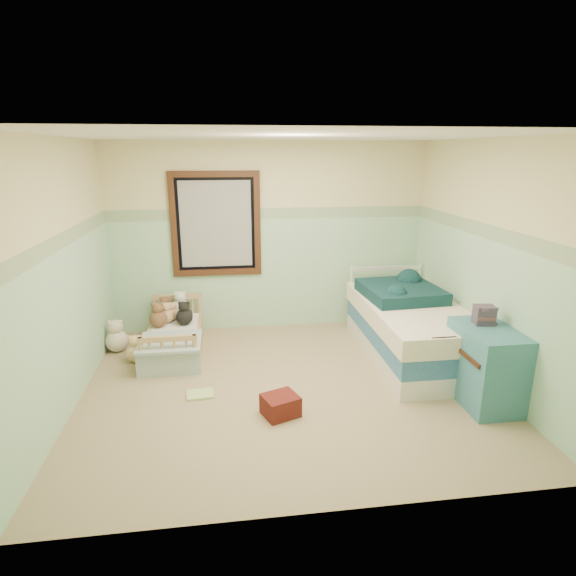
{
  "coord_description": "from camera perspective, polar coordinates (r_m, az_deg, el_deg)",
  "views": [
    {
      "loc": [
        -0.59,
        -4.37,
        2.37
      ],
      "look_at": [
        0.05,
        0.35,
        0.97
      ],
      "focal_mm": 29.16,
      "sensor_mm": 36.0,
      "label": 1
    }
  ],
  "objects": [
    {
      "name": "floor",
      "position": [
        5.01,
        -0.08,
        -11.96
      ],
      "size": [
        4.2,
        3.6,
        0.02
      ],
      "primitive_type": "cube",
      "color": "gray",
      "rests_on": "ground"
    },
    {
      "name": "ceiling",
      "position": [
        4.41,
        -0.09,
        18.19
      ],
      "size": [
        4.2,
        3.6,
        0.02
      ],
      "primitive_type": "cube",
      "color": "white",
      "rests_on": "wall_back"
    },
    {
      "name": "wall_back",
      "position": [
        6.3,
        -2.29,
        6.14
      ],
      "size": [
        4.2,
        0.04,
        2.5
      ],
      "primitive_type": "cube",
      "color": "beige",
      "rests_on": "floor"
    },
    {
      "name": "wall_front",
      "position": [
        2.87,
        4.77,
        -6.71
      ],
      "size": [
        4.2,
        0.04,
        2.5
      ],
      "primitive_type": "cube",
      "color": "beige",
      "rests_on": "floor"
    },
    {
      "name": "wall_left",
      "position": [
        4.76,
        -26.02,
        1.07
      ],
      "size": [
        0.04,
        3.6,
        2.5
      ],
      "primitive_type": "cube",
      "color": "beige",
      "rests_on": "floor"
    },
    {
      "name": "wall_right",
      "position": [
        5.25,
        23.28,
        2.72
      ],
      "size": [
        0.04,
        3.6,
        2.5
      ],
      "primitive_type": "cube",
      "color": "beige",
      "rests_on": "floor"
    },
    {
      "name": "wainscot_mint",
      "position": [
        6.39,
        -2.23,
        1.7
      ],
      "size": [
        4.2,
        0.01,
        1.5
      ],
      "primitive_type": "cube",
      "color": "#98D0A8",
      "rests_on": "floor"
    },
    {
      "name": "border_strip",
      "position": [
        6.24,
        -2.31,
        9.05
      ],
      "size": [
        4.2,
        0.01,
        0.15
      ],
      "primitive_type": "cube",
      "color": "#45794B",
      "rests_on": "wall_back"
    },
    {
      "name": "window_frame",
      "position": [
        6.2,
        -8.78,
        7.67
      ],
      "size": [
        1.16,
        0.06,
        1.36
      ],
      "primitive_type": "cube",
      "color": "black",
      "rests_on": "wall_back"
    },
    {
      "name": "window_blinds",
      "position": [
        6.21,
        -8.78,
        7.68
      ],
      "size": [
        0.92,
        0.01,
        1.12
      ],
      "primitive_type": "cube",
      "color": "#AFAFAC",
      "rests_on": "window_frame"
    },
    {
      "name": "toddler_bed_frame",
      "position": [
        5.92,
        -13.64,
        -6.84
      ],
      "size": [
        0.63,
        1.27,
        0.16
      ],
      "primitive_type": "cube",
      "color": "tan",
      "rests_on": "floor"
    },
    {
      "name": "toddler_mattress",
      "position": [
        5.87,
        -13.73,
        -5.57
      ],
      "size": [
        0.58,
        1.21,
        0.12
      ],
      "primitive_type": "cube",
      "color": "white",
      "rests_on": "toddler_bed_frame"
    },
    {
      "name": "patchwork_quilt",
      "position": [
        5.48,
        -14.18,
        -6.37
      ],
      "size": [
        0.69,
        0.63,
        0.03
      ],
      "primitive_type": "cube",
      "color": "#699CBB",
      "rests_on": "toddler_mattress"
    },
    {
      "name": "plush_bed_brown",
      "position": [
        6.3,
        -14.75,
        -2.63
      ],
      "size": [
        0.18,
        0.18,
        0.18
      ],
      "primitive_type": "sphere",
      "color": "brown",
      "rests_on": "toddler_mattress"
    },
    {
      "name": "plush_bed_white",
      "position": [
        6.27,
        -12.96,
        -2.37
      ],
      "size": [
        0.23,
        0.23,
        0.23
      ],
      "primitive_type": "sphere",
      "color": "silver",
      "rests_on": "toddler_mattress"
    },
    {
      "name": "plush_bed_tan",
      "position": [
        6.09,
        -14.52,
        -3.31
      ],
      "size": [
        0.18,
        0.18,
        0.18
      ],
      "primitive_type": "sphere",
      "color": "#E0B47E",
      "rests_on": "toddler_mattress"
    },
    {
      "name": "plush_bed_dark",
      "position": [
        6.07,
        -12.36,
        -3.25
      ],
      "size": [
        0.18,
        0.18,
        0.18
      ],
      "primitive_type": "sphere",
      "color": "black",
      "rests_on": "toddler_mattress"
    },
    {
      "name": "plush_floor_cream",
      "position": [
        6.13,
        -20.13,
        -6.05
      ],
      "size": [
        0.27,
        0.27,
        0.27
      ],
      "primitive_type": "sphere",
      "color": "beige",
      "rests_on": "floor"
    },
    {
      "name": "plush_floor_tan",
      "position": [
        5.77,
        -18.07,
        -7.52
      ],
      "size": [
        0.22,
        0.22,
        0.22
      ],
      "primitive_type": "sphere",
      "color": "#E0B47E",
      "rests_on": "floor"
    },
    {
      "name": "twin_bed_frame",
      "position": [
        5.8,
        14.67,
        -7.11
      ],
      "size": [
        1.01,
        2.02,
        0.22
      ],
      "primitive_type": "cube",
      "color": "white",
      "rests_on": "floor"
    },
    {
      "name": "twin_boxspring",
      "position": [
        5.72,
        14.83,
        -5.09
      ],
      "size": [
        1.01,
        2.02,
        0.22
      ],
      "primitive_type": "cube",
      "color": "navy",
      "rests_on": "twin_bed_frame"
    },
    {
      "name": "twin_mattress",
      "position": [
        5.64,
        14.99,
        -3.01
      ],
      "size": [
        1.05,
        2.06,
        0.22
      ],
      "primitive_type": "cube",
      "color": "#F5E5CE",
      "rests_on": "twin_boxspring"
    },
    {
      "name": "teal_blanket",
      "position": [
        5.84,
        13.56,
        -0.41
      ],
      "size": [
        0.92,
        0.97,
        0.14
      ],
      "primitive_type": "cube",
      "rotation": [
        0.0,
        0.0,
        0.07
      ],
      "color": "black",
      "rests_on": "twin_mattress"
    },
    {
      "name": "dresser",
      "position": [
        4.94,
        22.94,
        -8.73
      ],
      "size": [
        0.48,
        0.76,
        0.76
      ],
      "primitive_type": "cube",
      "color": "teal",
      "rests_on": "floor"
    },
    {
      "name": "book_stack",
      "position": [
        4.87,
        22.8,
        -3.05
      ],
      "size": [
        0.2,
        0.17,
        0.18
      ],
      "primitive_type": "cube",
      "rotation": [
        0.0,
        0.0,
        -0.13
      ],
      "color": "#4D302F",
      "rests_on": "dresser"
    },
    {
      "name": "red_pillow",
      "position": [
        4.48,
        -0.93,
        -14.11
      ],
      "size": [
        0.39,
        0.37,
        0.19
      ],
      "primitive_type": "cube",
      "rotation": [
        0.0,
        0.0,
        0.36
      ],
      "color": "maroon",
      "rests_on": "floor"
    },
    {
      "name": "floor_book",
      "position": [
        4.91,
        -10.68,
        -12.62
      ],
      "size": [
        0.29,
        0.23,
        0.02
      ],
      "primitive_type": "cube",
      "rotation": [
        0.0,
        0.0,
        0.09
      ],
      "color": "yellow",
      "rests_on": "floor"
    },
    {
      "name": "extra_plush_0",
      "position": [
        6.17,
        -13.88,
        -3.1
      ],
      "size": [
        0.16,
        0.16,
        0.16
      ],
      "primitive_type": "sphere",
      "color": "#E0B47E",
      "rests_on": "toddler_mattress"
    },
    {
      "name": "extra_plush_1",
      "position": [
        5.96,
        -15.53,
        -3.63
      ],
      "size": [
        0.21,
        0.21,
        0.21
      ],
      "primitive_type": "sphere",
      "color": "brown",
      "rests_on": "toddler_mattress"
    },
    {
      "name": "extra_plush_2",
      "position": [
        5.97,
        -12.52,
        -3.45
      ],
      "size": [
        0.2,
        0.2,
        0.2
      ],
      "primitive_type": "sphere",
      "color": "black",
      "rests_on": "toddler_mattress"
    }
  ]
}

